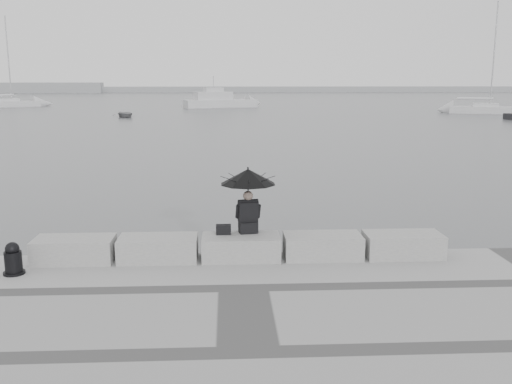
{
  "coord_description": "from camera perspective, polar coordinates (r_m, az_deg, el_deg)",
  "views": [
    {
      "loc": [
        -0.26,
        -11.77,
        4.2
      ],
      "look_at": [
        0.49,
        3.0,
        1.22
      ],
      "focal_mm": 40.0,
      "sensor_mm": 36.0,
      "label": 1
    }
  ],
  "objects": [
    {
      "name": "bag",
      "position": [
        11.87,
        -3.27,
        -3.77
      ],
      "size": [
        0.31,
        0.18,
        0.2
      ],
      "primitive_type": "cube",
      "color": "black",
      "rests_on": "stone_block_centre"
    },
    {
      "name": "stone_block_far_right",
      "position": [
        12.39,
        14.48,
        -5.16
      ],
      "size": [
        1.6,
        0.8,
        0.5
      ],
      "primitive_type": "cube",
      "color": "gray",
      "rests_on": "promenade"
    },
    {
      "name": "stone_block_far_left",
      "position": [
        12.24,
        -17.71,
        -5.54
      ],
      "size": [
        1.6,
        0.8,
        0.5
      ],
      "primitive_type": "cube",
      "color": "gray",
      "rests_on": "promenade"
    },
    {
      "name": "mooring_bollard",
      "position": [
        11.87,
        -23.11,
        -6.36
      ],
      "size": [
        0.41,
        0.41,
        0.64
      ],
      "color": "black",
      "rests_on": "promenade"
    },
    {
      "name": "motor_cruiser",
      "position": [
        82.2,
        -3.57,
        9.06
      ],
      "size": [
        10.63,
        5.97,
        4.5
      ],
      "rotation": [
        0.0,
        0.0,
        0.33
      ],
      "color": "silver",
      "rests_on": "ground"
    },
    {
      "name": "dinghy",
      "position": [
        63.52,
        -12.97,
        7.58
      ],
      "size": [
        3.82,
        2.61,
        0.6
      ],
      "primitive_type": "imported",
      "rotation": [
        0.0,
        0.0,
        0.35
      ],
      "color": "gray",
      "rests_on": "ground"
    },
    {
      "name": "ground",
      "position": [
        12.5,
        -1.55,
        -8.25
      ],
      "size": [
        360.0,
        360.0,
        0.0
      ],
      "primitive_type": "plane",
      "color": "#4E5053",
      "rests_on": "ground"
    },
    {
      "name": "stone_block_right",
      "position": [
        11.99,
        6.67,
        -5.41
      ],
      "size": [
        1.6,
        0.8,
        0.5
      ],
      "primitive_type": "cube",
      "color": "gray",
      "rests_on": "promenade"
    },
    {
      "name": "distant_landmass",
      "position": [
        166.5,
        -5.71,
        10.2
      ],
      "size": [
        180.0,
        8.0,
        2.8
      ],
      "color": "gray",
      "rests_on": "ground"
    },
    {
      "name": "sailboat_left",
      "position": [
        90.83,
        -23.55,
        8.13
      ],
      "size": [
        8.78,
        6.07,
        12.9
      ],
      "rotation": [
        0.0,
        0.0,
        0.47
      ],
      "color": "silver",
      "rests_on": "ground"
    },
    {
      "name": "stone_block_centre",
      "position": [
        11.84,
        -1.51,
        -5.56
      ],
      "size": [
        1.6,
        0.8,
        0.5
      ],
      "primitive_type": "cube",
      "color": "gray",
      "rests_on": "promenade"
    },
    {
      "name": "sailboat_right",
      "position": [
        73.62,
        21.94,
        7.71
      ],
      "size": [
        8.43,
        5.03,
        12.9
      ],
      "rotation": [
        0.0,
        0.0,
        -0.35
      ],
      "color": "silver",
      "rests_on": "ground"
    },
    {
      "name": "seated_person",
      "position": [
        11.8,
        -0.8,
        0.66
      ],
      "size": [
        1.17,
        1.17,
        1.39
      ],
      "rotation": [
        0.0,
        0.0,
        0.18
      ],
      "color": "black",
      "rests_on": "stone_block_centre"
    },
    {
      "name": "stone_block_left",
      "position": [
        11.92,
        -9.75,
        -5.61
      ],
      "size": [
        1.6,
        0.8,
        0.5
      ],
      "primitive_type": "cube",
      "color": "gray",
      "rests_on": "promenade"
    }
  ]
}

